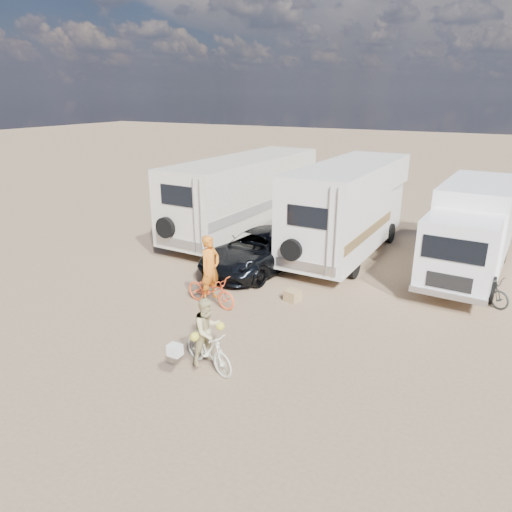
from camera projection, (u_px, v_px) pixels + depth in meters
The scene contains 12 objects.
ground at pixel (269, 329), 12.22m from camera, with size 140.00×140.00×0.00m, color #967859.
rv_main at pixel (348, 210), 17.40m from camera, with size 2.37×7.52×3.39m, color silver, non-canonical shape.
rv_left at pixel (244, 197), 19.96m from camera, with size 2.46×8.73×3.25m, color beige, non-canonical shape.
box_truck at pixel (471, 232), 15.36m from camera, with size 2.16×6.73×3.00m, color white, non-canonical shape.
dark_suv at pixel (259, 250), 16.22m from camera, with size 2.22×4.81×1.34m, color black.
bike_man at pixel (211, 290), 13.48m from camera, with size 0.60×1.73×0.91m, color #F05423.
bike_woman at pixel (208, 349), 10.33m from camera, with size 0.45×1.58×0.95m, color #E9E8C9.
rider_man at pixel (210, 274), 13.32m from camera, with size 0.69×0.45×1.89m, color orange.
rider_woman at pixel (208, 338), 10.24m from camera, with size 0.73×0.57×1.51m, color #C7B97D.
bike_parked at pixel (483, 288), 13.66m from camera, with size 0.58×1.67×0.88m, color #282B28.
cooler at pixel (268, 262), 16.46m from camera, with size 0.51×0.37×0.41m, color #23468D.
crate at pixel (292, 295), 13.85m from camera, with size 0.40×0.40×0.32m, color #9A7D4D.
Camera 1 is at (4.82, -9.81, 5.80)m, focal length 33.14 mm.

